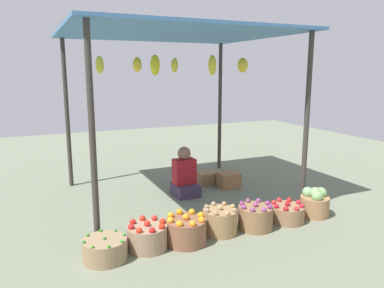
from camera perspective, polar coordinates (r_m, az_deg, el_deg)
name	(u,v)px	position (r m, az deg, el deg)	size (l,w,h in m)	color
ground_plane	(176,196)	(5.94, -2.47, -7.96)	(14.00, 14.00, 0.00)	slate
market_stall_structure	(175,45)	(5.64, -2.64, 14.94)	(3.19, 2.80, 2.51)	#38332D
vendor_person	(185,177)	(5.91, -1.12, -5.04)	(0.36, 0.44, 0.78)	#3C2F4A
basket_green_chilies	(105,249)	(4.13, -13.22, -15.46)	(0.46, 0.46, 0.26)	#917653
basket_red_tomatoes	(147,236)	(4.27, -6.87, -13.92)	(0.44, 0.44, 0.33)	#94775C
basket_oranges	(186,230)	(4.36, -0.94, -13.14)	(0.47, 0.47, 0.35)	brown
basket_potatoes	(220,221)	(4.62, 4.33, -11.70)	(0.42, 0.42, 0.35)	#967549
basket_purple_onions	(255,217)	(4.80, 9.70, -10.99)	(0.43, 0.43, 0.34)	olive
basket_red_apples	(287,213)	(5.10, 14.40, -10.22)	(0.44, 0.44, 0.28)	#906B4A
basket_cabbages	(315,203)	(5.38, 18.32, -8.60)	(0.39, 0.39, 0.40)	#9C7149
wooden_crate_near_vendor	(229,180)	(6.37, 5.64, -5.50)	(0.35, 0.28, 0.25)	olive
wooden_crate_stacked_rear	(208,178)	(6.55, 2.53, -5.20)	(0.40, 0.29, 0.20)	#926E48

